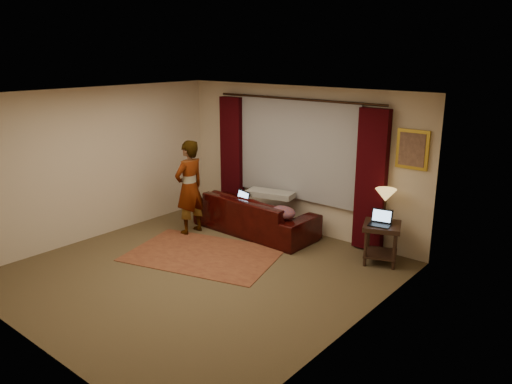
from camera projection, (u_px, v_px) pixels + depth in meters
floor at (199, 273)px, 7.42m from camera, size 5.00×5.00×0.01m
ceiling at (193, 95)px, 6.71m from camera, size 5.00×5.00×0.02m
wall_back at (298, 160)px, 8.91m from camera, size 5.00×0.02×2.60m
wall_front at (23, 237)px, 5.21m from camera, size 5.00×0.02×2.60m
wall_left at (96, 164)px, 8.60m from camera, size 0.02×5.00×2.60m
wall_right at (353, 226)px, 5.52m from camera, size 0.02×5.00×2.60m
sheer_curtain at (296, 149)px, 8.81m from camera, size 2.50×0.05×1.80m
drape_left at (232, 156)px, 9.78m from camera, size 0.50×0.14×2.30m
drape_right at (371, 181)px, 7.94m from camera, size 0.50×0.14×2.30m
curtain_rod at (296, 99)px, 8.53m from camera, size 0.04×0.04×3.40m
picture_frame at (413, 149)px, 7.47m from camera, size 0.50×0.04×0.60m
sofa at (255, 207)px, 8.95m from camera, size 2.34×1.05×0.94m
throw_blanket at (271, 180)px, 8.92m from camera, size 0.91×0.53×0.10m
clothing_pile at (282, 213)px, 8.32m from camera, size 0.55×0.47×0.20m
laptop_sofa at (237, 199)px, 8.99m from camera, size 0.44×0.47×0.26m
area_rug at (203, 254)px, 8.06m from camera, size 2.68×2.15×0.01m
end_table at (381, 243)px, 7.68m from camera, size 0.72×0.72×0.63m
tiffany_lamp at (385, 205)px, 7.65m from camera, size 0.44×0.44×0.51m
laptop_table at (380, 218)px, 7.50m from camera, size 0.38×0.40×0.23m
person at (189, 187)px, 8.82m from camera, size 0.50×0.50×1.69m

